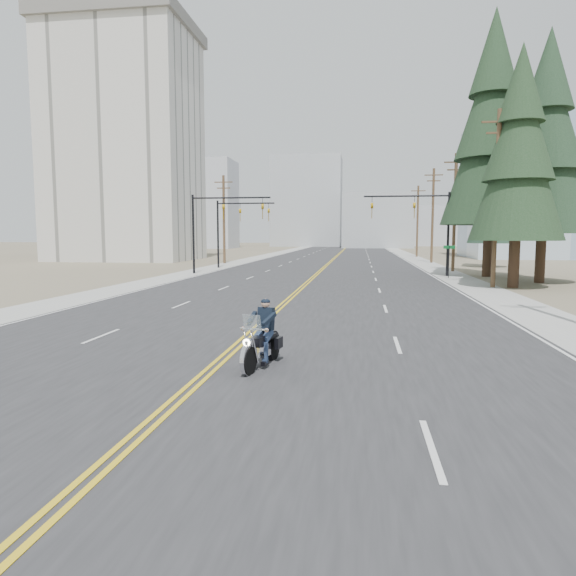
% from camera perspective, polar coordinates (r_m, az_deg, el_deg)
% --- Properties ---
extents(ground_plane, '(400.00, 400.00, 0.00)m').
position_cam_1_polar(ground_plane, '(13.36, -8.89, -9.34)').
color(ground_plane, '#776D56').
rests_on(ground_plane, ground).
extents(road, '(20.00, 200.00, 0.01)m').
position_cam_1_polar(road, '(82.48, 5.41, 3.52)').
color(road, '#303033').
rests_on(road, ground).
extents(sidewalk_left, '(3.00, 200.00, 0.01)m').
position_cam_1_polar(sidewalk_left, '(83.80, -2.48, 3.58)').
color(sidewalk_left, '#A5A5A0').
rests_on(sidewalk_left, ground).
extents(sidewalk_right, '(3.00, 200.00, 0.01)m').
position_cam_1_polar(sidewalk_right, '(82.75, 13.40, 3.39)').
color(sidewalk_right, '#A5A5A0').
rests_on(sidewalk_right, ground).
extents(traffic_mast_left, '(7.10, 0.26, 7.00)m').
position_cam_1_polar(traffic_mast_left, '(46.15, -8.10, 7.69)').
color(traffic_mast_left, black).
rests_on(traffic_mast_left, ground).
extents(traffic_mast_right, '(7.10, 0.26, 7.00)m').
position_cam_1_polar(traffic_mast_right, '(44.64, 14.84, 7.61)').
color(traffic_mast_right, black).
rests_on(traffic_mast_right, ground).
extents(traffic_mast_far, '(6.10, 0.26, 7.00)m').
position_cam_1_polar(traffic_mast_far, '(53.95, -6.07, 7.39)').
color(traffic_mast_far, black).
rests_on(traffic_mast_far, ground).
extents(street_sign, '(0.90, 0.06, 2.62)m').
position_cam_1_polar(street_sign, '(42.93, 17.46, 3.42)').
color(street_sign, black).
rests_on(street_sign, ground).
extents(utility_pole_b, '(2.20, 0.30, 11.50)m').
position_cam_1_polar(utility_pole_b, '(36.46, 22.15, 9.43)').
color(utility_pole_b, brown).
rests_on(utility_pole_b, ground).
extents(utility_pole_c, '(2.20, 0.30, 11.00)m').
position_cam_1_polar(utility_pole_c, '(51.11, 18.03, 8.18)').
color(utility_pole_c, brown).
rests_on(utility_pole_c, ground).
extents(utility_pole_d, '(2.20, 0.30, 11.50)m').
position_cam_1_polar(utility_pole_d, '(65.94, 15.78, 7.91)').
color(utility_pole_d, brown).
rests_on(utility_pole_d, ground).
extents(utility_pole_e, '(2.20, 0.30, 11.00)m').
position_cam_1_polar(utility_pole_e, '(82.81, 14.19, 7.34)').
color(utility_pole_e, brown).
rests_on(utility_pole_e, ground).
extents(utility_pole_left, '(2.20, 0.30, 10.50)m').
position_cam_1_polar(utility_pole_left, '(62.51, -7.14, 7.74)').
color(utility_pole_left, brown).
rests_on(utility_pole_left, ground).
extents(apartment_block, '(18.00, 14.00, 30.00)m').
position_cam_1_polar(apartment_block, '(75.33, -17.61, 14.48)').
color(apartment_block, silver).
rests_on(apartment_block, ground).
extents(glass_building, '(24.00, 16.00, 20.00)m').
position_cam_1_polar(glass_building, '(87.26, 27.29, 9.59)').
color(glass_building, '#9EB5CC').
rests_on(glass_building, ground).
extents(haze_bldg_a, '(14.00, 12.00, 22.00)m').
position_cam_1_polar(haze_bldg_a, '(133.31, -9.00, 9.13)').
color(haze_bldg_a, '#B7BCC6').
rests_on(haze_bldg_a, ground).
extents(haze_bldg_b, '(18.00, 14.00, 14.00)m').
position_cam_1_polar(haze_bldg_b, '(137.43, 9.88, 7.35)').
color(haze_bldg_b, '#ADB2B7').
rests_on(haze_bldg_b, ground).
extents(haze_bldg_c, '(16.00, 12.00, 18.00)m').
position_cam_1_polar(haze_bldg_c, '(127.68, 24.76, 7.90)').
color(haze_bldg_c, '#B7BCC6').
rests_on(haze_bldg_c, ground).
extents(haze_bldg_d, '(20.00, 15.00, 26.00)m').
position_cam_1_polar(haze_bldg_d, '(153.43, 2.15, 9.53)').
color(haze_bldg_d, '#ADB2B7').
rests_on(haze_bldg_d, ground).
extents(haze_bldg_e, '(14.00, 14.00, 12.00)m').
position_cam_1_polar(haze_bldg_e, '(163.72, 15.59, 6.64)').
color(haze_bldg_e, '#B7BCC6').
rests_on(haze_bldg_e, ground).
extents(haze_bldg_f, '(12.00, 12.00, 16.00)m').
position_cam_1_polar(haze_bldg_f, '(152.21, -12.77, 7.53)').
color(haze_bldg_f, '#ADB2B7').
rests_on(haze_bldg_f, ground).
extents(motorcyclist, '(1.44, 2.46, 1.80)m').
position_cam_1_polar(motorcyclist, '(13.58, -2.99, -5.12)').
color(motorcyclist, black).
rests_on(motorcyclist, ground).
extents(conifer_near, '(5.90, 5.90, 15.61)m').
position_cam_1_polar(conifer_near, '(37.23, 24.29, 13.88)').
color(conifer_near, '#382619').
rests_on(conifer_near, ground).
extents(conifer_mid, '(6.73, 6.73, 17.94)m').
position_cam_1_polar(conifer_mid, '(42.06, 26.79, 14.63)').
color(conifer_mid, '#382619').
rests_on(conifer_mid, ground).
extents(conifer_tall, '(7.76, 7.76, 21.55)m').
position_cam_1_polar(conifer_tall, '(46.67, 21.75, 16.52)').
color(conifer_tall, '#382619').
rests_on(conifer_tall, ground).
extents(conifer_far, '(4.80, 4.80, 12.87)m').
position_cam_1_polar(conifer_far, '(59.43, 21.72, 9.30)').
color(conifer_far, '#382619').
rests_on(conifer_far, ground).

